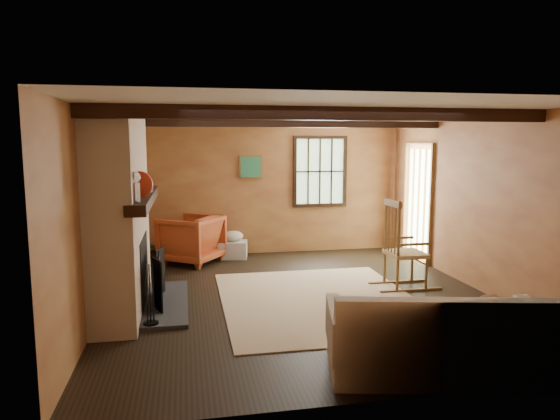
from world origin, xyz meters
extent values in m
plane|color=black|center=(0.00, 0.00, 0.00)|extent=(5.50, 5.50, 0.00)
cube|color=#A9713C|center=(0.00, 2.75, 1.20)|extent=(5.00, 0.02, 2.40)
cube|color=#A9713C|center=(0.00, -2.75, 1.20)|extent=(5.00, 0.02, 2.40)
cube|color=#A9713C|center=(-2.50, 0.00, 1.20)|extent=(0.02, 5.50, 2.40)
cube|color=#A9713C|center=(2.50, 0.00, 1.20)|extent=(0.02, 5.50, 2.40)
cube|color=silver|center=(0.00, 0.00, 2.40)|extent=(5.00, 5.50, 0.02)
cube|color=black|center=(0.00, -1.20, 2.33)|extent=(5.00, 0.12, 0.14)
cube|color=black|center=(0.00, 1.20, 2.33)|extent=(5.00, 0.12, 0.14)
cube|color=black|center=(1.00, 2.72, 1.50)|extent=(1.02, 0.06, 1.32)
cube|color=#BAE0AB|center=(1.00, 2.75, 1.50)|extent=(0.90, 0.01, 1.20)
cube|color=black|center=(1.00, 2.73, 1.50)|extent=(0.90, 0.03, 0.02)
cube|color=brown|center=(2.47, 1.70, 1.00)|extent=(0.06, 1.00, 2.06)
cube|color=#BAE0AB|center=(2.50, 1.70, 1.00)|extent=(0.01, 0.80, 1.85)
cube|color=brown|center=(-0.30, 2.72, 1.60)|extent=(0.42, 0.03, 0.42)
cube|color=#236B68|center=(-0.30, 2.71, 1.60)|extent=(0.36, 0.01, 0.36)
cube|color=brown|center=(-2.25, 0.00, 1.20)|extent=(0.50, 2.20, 2.40)
cube|color=black|center=(-2.18, 0.00, 0.45)|extent=(0.38, 1.00, 0.85)
cube|color=#313236|center=(-1.75, 0.00, 0.03)|extent=(0.55, 1.80, 0.05)
cube|color=black|center=(-1.97, 0.00, 1.35)|extent=(0.22, 2.30, 0.12)
cube|color=black|center=(-1.82, -0.34, 0.36)|extent=(0.12, 0.30, 0.62)
cube|color=black|center=(-1.82, -0.02, 0.36)|extent=(0.03, 0.31, 0.62)
cube|color=black|center=(-1.82, 0.30, 0.36)|extent=(0.11, 0.30, 0.62)
cylinder|color=black|center=(-1.88, -0.79, 0.06)|extent=(0.17, 0.17, 0.02)
cylinder|color=black|center=(-1.91, -0.83, 0.39)|extent=(0.01, 0.01, 0.68)
cylinder|color=black|center=(-1.88, -0.79, 0.39)|extent=(0.01, 0.01, 0.68)
cylinder|color=black|center=(-1.85, -0.76, 0.39)|extent=(0.01, 0.01, 0.68)
cylinder|color=white|center=(-1.98, -0.89, 1.51)|extent=(0.10, 0.10, 0.21)
sphere|color=white|center=(-1.98, -0.89, 1.68)|extent=(0.11, 0.11, 0.11)
cylinder|color=#B12C14|center=(-1.98, -0.31, 1.56)|extent=(0.29, 0.11, 0.30)
cube|color=black|center=(-1.98, 0.19, 1.46)|extent=(0.22, 0.16, 0.11)
cylinder|color=black|center=(-1.98, 0.40, 1.46)|extent=(0.08, 0.08, 0.10)
cylinder|color=black|center=(-1.98, 0.48, 1.45)|extent=(0.07, 0.07, 0.08)
cube|color=tan|center=(0.20, -0.20, 0.00)|extent=(2.50, 3.00, 0.01)
cube|color=tan|center=(1.55, 0.16, 0.48)|extent=(0.50, 0.52, 0.05)
cube|color=brown|center=(1.34, 0.16, 1.20)|extent=(0.06, 0.49, 0.09)
cylinder|color=brown|center=(1.77, -0.05, 0.25)|extent=(0.04, 0.04, 0.47)
cylinder|color=brown|center=(1.76, 0.38, 0.25)|extent=(0.04, 0.04, 0.47)
cylinder|color=brown|center=(1.34, -0.05, 0.25)|extent=(0.04, 0.04, 0.47)
cylinder|color=brown|center=(1.34, 0.37, 0.25)|extent=(0.04, 0.04, 0.47)
cylinder|color=brown|center=(1.34, -0.05, 0.86)|extent=(0.04, 0.04, 0.80)
cylinder|color=brown|center=(1.34, 0.37, 0.86)|extent=(0.04, 0.04, 0.80)
cylinder|color=brown|center=(1.34, 0.05, 0.84)|extent=(0.02, 0.02, 0.66)
cylinder|color=brown|center=(1.34, 0.16, 0.84)|extent=(0.02, 0.02, 0.66)
cylinder|color=brown|center=(1.34, 0.27, 0.84)|extent=(0.02, 0.02, 0.66)
cube|color=brown|center=(1.56, -0.07, 0.66)|extent=(0.45, 0.05, 0.03)
cube|color=brown|center=(1.55, 0.40, 0.66)|extent=(0.45, 0.05, 0.03)
cube|color=brown|center=(1.56, -0.05, 0.02)|extent=(0.91, 0.06, 0.03)
cube|color=brown|center=(1.55, 0.38, 0.02)|extent=(0.91, 0.06, 0.03)
cube|color=beige|center=(0.69, -2.35, 0.21)|extent=(2.03, 1.23, 0.42)
cube|color=beige|center=(0.62, -2.70, 0.52)|extent=(1.88, 0.54, 0.52)
cube|color=beige|center=(-0.18, -2.16, 0.40)|extent=(0.31, 0.86, 0.38)
cube|color=beige|center=(1.57, -2.54, 0.40)|extent=(0.31, 0.86, 0.38)
ellipsoid|color=beige|center=(1.18, -2.36, 0.52)|extent=(0.36, 0.19, 0.34)
cylinder|color=brown|center=(-2.16, 2.60, 0.06)|extent=(0.41, 0.12, 0.12)
cylinder|color=brown|center=(-2.03, 2.60, 0.06)|extent=(0.41, 0.12, 0.12)
cylinder|color=brown|center=(-1.90, 2.60, 0.06)|extent=(0.41, 0.12, 0.12)
cylinder|color=brown|center=(-2.16, 2.60, 0.18)|extent=(0.41, 0.12, 0.12)
cylinder|color=brown|center=(-2.03, 2.60, 0.18)|extent=(0.41, 0.12, 0.12)
cylinder|color=brown|center=(-1.90, 2.60, 0.18)|extent=(0.41, 0.12, 0.12)
cube|color=silver|center=(-0.67, 2.42, 0.15)|extent=(0.56, 0.46, 0.30)
ellipsoid|color=beige|center=(-0.67, 2.42, 0.39)|extent=(0.42, 0.36, 0.19)
imported|color=#BF6026|center=(-1.39, 2.20, 0.41)|extent=(1.23, 1.23, 0.81)
camera|label=1|loc=(-1.47, -6.24, 2.03)|focal=32.00mm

